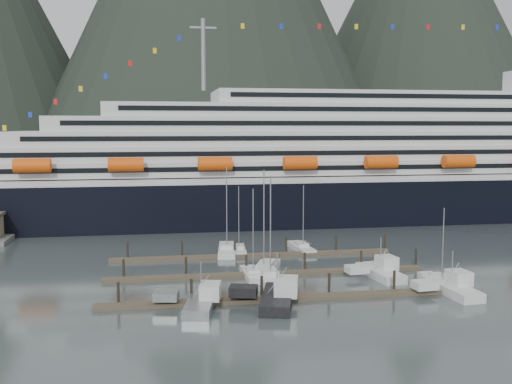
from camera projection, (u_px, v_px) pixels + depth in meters
ground at (305, 279)px, 87.07m from camera, size 1600.00×1600.00×0.00m
cruise_ship at (370, 169)px, 144.61m from camera, size 210.00×30.40×50.30m
dock_near at (287, 298)px, 76.47m from camera, size 48.18×2.28×3.20m
dock_mid at (268, 273)px, 89.22m from camera, size 48.18×2.28×3.20m
dock_far at (254, 255)px, 101.96m from camera, size 48.18×2.28×3.20m
sailboat_b at (252, 274)px, 88.07m from camera, size 2.45×8.89×13.58m
sailboat_c at (269, 278)px, 85.94m from camera, size 3.14×10.82×15.85m
sailboat_d at (265, 270)px, 90.41m from camera, size 6.85×12.09×16.30m
sailboat_e at (227, 250)px, 105.12m from camera, size 4.39×11.51×15.89m
sailboat_f at (239, 250)px, 105.47m from camera, size 2.97×8.24×12.24m
sailboat_g at (301, 248)px, 107.36m from camera, size 3.26×9.93×12.20m
sailboat_h at (439, 281)px, 84.45m from camera, size 3.02×8.05×11.26m
trawler_a at (200, 300)px, 73.50m from camera, size 8.56×11.73×6.19m
trawler_b at (276, 297)px, 74.50m from camera, size 9.32×11.73×7.26m
trawler_d at (451, 287)px, 79.49m from camera, size 8.00×10.79×6.25m
trawler_e at (380, 271)px, 88.09m from camera, size 7.85×10.29×6.45m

